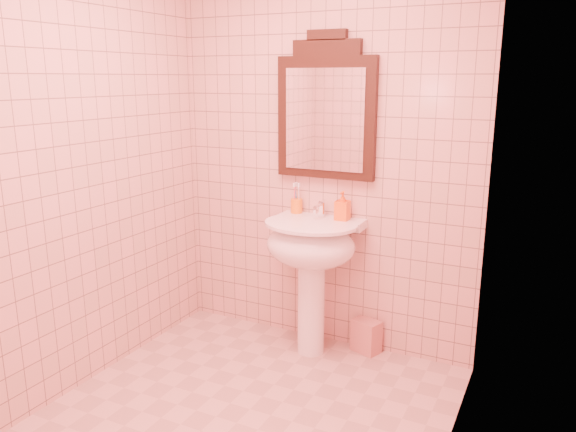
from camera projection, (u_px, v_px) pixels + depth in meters
The scene contains 8 objects.
floor at pixel (237, 423), 2.87m from camera, with size 2.20×2.20×0.00m, color #C59C8E.
back_wall at pixel (324, 154), 3.53m from camera, with size 2.00×0.02×2.50m, color tan.
pedestal_sink at pixel (311, 254), 3.46m from camera, with size 0.58×0.58×0.86m.
faucet at pixel (320, 209), 3.52m from camera, with size 0.04×0.16×0.11m.
mirror at pixel (326, 111), 3.43m from camera, with size 0.64×0.06×0.89m.
toothbrush_cup at pixel (297, 206), 3.64m from camera, with size 0.08×0.08×0.18m.
soap_dispenser at pixel (342, 206), 3.45m from camera, with size 0.08×0.08×0.18m, color orange.
towel at pixel (366, 336), 3.60m from camera, with size 0.17×0.12×0.21m, color tan.
Camera 1 is at (1.36, -2.15, 1.72)m, focal length 35.00 mm.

